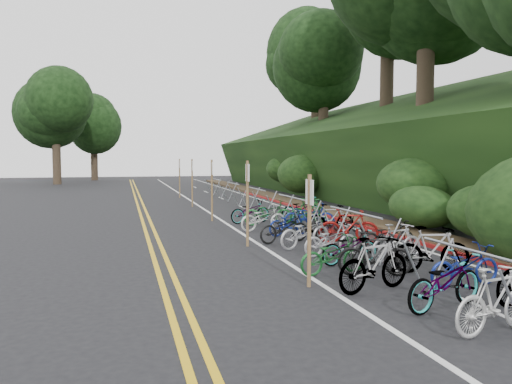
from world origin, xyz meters
TOP-DOWN VIEW (x-y plane):
  - ground at (0.00, 0.00)m, footprint 120.00×120.00m
  - road_markings at (0.63, 10.10)m, footprint 7.47×80.00m
  - red_curb at (5.70, 12.00)m, footprint 0.25×28.00m
  - embankment at (12.96, 19.04)m, footprint 14.30×48.14m
  - tree_cluster at (9.76, 22.04)m, footprint 31.77×53.47m
  - bike_rack_front at (2.63, -2.11)m, footprint 1.10×2.64m
  - bike_racks_rest at (3.00, 13.00)m, footprint 1.14×23.00m
  - signpost_near at (0.69, 0.25)m, footprint 0.08×0.40m
  - signposts_rest at (0.60, 14.00)m, footprint 0.08×18.40m
  - bike_front at (1.59, 1.12)m, footprint 0.78×1.68m
  - bike_valet at (2.99, 3.92)m, footprint 3.39×15.10m

SIDE VIEW (x-z plane):
  - ground at x=0.00m, z-range 0.00..0.00m
  - road_markings at x=0.63m, z-range 0.00..0.01m
  - red_curb at x=5.70m, z-range 0.00..0.10m
  - bike_front at x=1.59m, z-range 0.00..0.85m
  - bike_valet at x=2.99m, z-range -0.06..1.02m
  - bike_rack_front at x=2.63m, z-range 0.24..1.33m
  - bike_racks_rest at x=3.00m, z-range 0.27..1.44m
  - signpost_near at x=0.69m, z-range 0.17..2.42m
  - signposts_rest at x=0.60m, z-range 0.18..2.68m
  - embankment at x=12.96m, z-range -1.99..7.12m
  - tree_cluster at x=9.76m, z-range 2.16..19.32m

